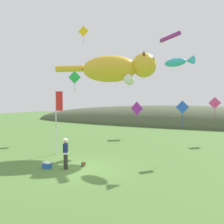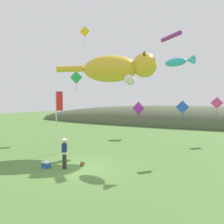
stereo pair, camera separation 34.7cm
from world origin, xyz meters
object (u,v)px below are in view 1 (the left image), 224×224
at_px(kite_diamond_violet, 137,108).
at_px(kite_diamond_pink, 215,103).
at_px(festival_attendant, 66,153).
at_px(kite_spool, 83,164).
at_px(kite_diamond_gold, 83,31).
at_px(kite_tube_streamer, 169,37).
at_px(kite_diamond_green, 75,77).
at_px(picnic_cooler, 47,165).
at_px(kite_giant_cat, 117,69).
at_px(kite_diamond_blue, 182,108).
at_px(kite_fish_windsock, 178,62).
at_px(festival_banner_pole, 57,113).

bearing_deg(kite_diamond_violet, kite_diamond_pink, 2.74).
bearing_deg(festival_attendant, kite_spool, 56.22).
bearing_deg(kite_diamond_pink, kite_diamond_gold, -163.32).
relative_size(festival_attendant, kite_spool, 6.51).
relative_size(kite_tube_streamer, kite_diamond_green, 0.96).
distance_m(picnic_cooler, kite_giant_cat, 9.54).
bearing_deg(kite_giant_cat, kite_diamond_green, 156.67).
xyz_separation_m(kite_spool, kite_diamond_blue, (5.03, 4.51, 3.36)).
bearing_deg(kite_giant_cat, kite_diamond_gold, 149.71).
relative_size(kite_fish_windsock, kite_diamond_pink, 1.16).
xyz_separation_m(kite_spool, kite_diamond_pink, (6.87, 12.62, 3.63)).
bearing_deg(kite_diamond_pink, festival_banner_pole, -132.92).
bearing_deg(festival_banner_pole, kite_diamond_violet, 77.65).
bearing_deg(festival_banner_pole, festival_attendant, -43.07).
bearing_deg(kite_diamond_violet, festival_attendant, -88.23).
relative_size(picnic_cooler, kite_diamond_green, 0.22).
xyz_separation_m(kite_diamond_violet, kite_diamond_green, (-5.64, -3.89, 3.34)).
bearing_deg(kite_diamond_pink, kite_diamond_violet, -177.26).
height_order(festival_banner_pole, kite_diamond_gold, kite_diamond_gold).
xyz_separation_m(festival_banner_pole, kite_diamond_pink, (10.21, 10.98, 0.69)).
relative_size(kite_tube_streamer, kite_diamond_pink, 1.06).
bearing_deg(kite_diamond_gold, kite_diamond_blue, -21.62).
relative_size(kite_diamond_violet, kite_diamond_pink, 1.19).
bearing_deg(kite_spool, kite_fish_windsock, 52.39).
height_order(kite_diamond_violet, kite_diamond_green, kite_diamond_green).
xyz_separation_m(festival_attendant, kite_diamond_pink, (7.48, 13.53, 2.81)).
distance_m(festival_attendant, kite_fish_windsock, 10.29).
bearing_deg(kite_giant_cat, kite_tube_streamer, 41.40).
distance_m(kite_giant_cat, kite_tube_streamer, 5.67).
height_order(kite_giant_cat, kite_diamond_pink, kite_giant_cat).
xyz_separation_m(festival_attendant, kite_fish_windsock, (5.10, 6.74, 5.87)).
relative_size(kite_diamond_pink, kite_diamond_gold, 1.00).
distance_m(kite_tube_streamer, kite_diamond_green, 10.36).
xyz_separation_m(kite_fish_windsock, kite_diamond_pink, (2.38, 6.79, -3.06)).
height_order(kite_diamond_violet, kite_diamond_pink, kite_diamond_pink).
xyz_separation_m(kite_spool, kite_diamond_gold, (-5.83, 8.82, 11.22)).
distance_m(kite_diamond_pink, kite_diamond_blue, 8.32).
distance_m(festival_banner_pole, kite_diamond_pink, 15.01).
height_order(kite_diamond_pink, kite_diamond_green, kite_diamond_green).
bearing_deg(kite_diamond_blue, festival_attendant, -136.13).
bearing_deg(kite_tube_streamer, kite_diamond_blue, -67.20).
bearing_deg(kite_diamond_violet, picnic_cooler, -92.91).
xyz_separation_m(kite_fish_windsock, kite_diamond_blue, (0.54, -1.31, -3.33)).
bearing_deg(kite_giant_cat, picnic_cooler, -100.57).
bearing_deg(kite_diamond_pink, kite_tube_streamer, -134.18).
bearing_deg(kite_diamond_blue, kite_tube_streamer, 112.80).
height_order(picnic_cooler, kite_fish_windsock, kite_fish_windsock).
height_order(picnic_cooler, kite_diamond_gold, kite_diamond_gold).
bearing_deg(kite_fish_windsock, festival_banner_pole, -151.85).
xyz_separation_m(festival_banner_pole, kite_diamond_violet, (2.32, 10.60, 0.09)).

